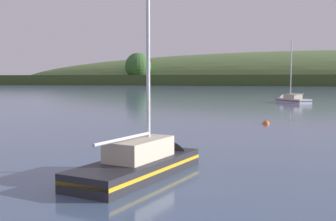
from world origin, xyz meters
TOP-DOWN VIEW (x-y plane):
  - far_shoreline_hill at (36.79, 272.04)m, footprint 542.55×113.73m
  - sailboat_near_mooring at (8.45, 19.72)m, footprint 3.89×7.95m
  - sailboat_outer_reach at (14.95, 72.64)m, footprint 5.91×6.85m
  - mooring_buoy_midchannel at (12.47, 39.85)m, footprint 0.60×0.60m

SIDE VIEW (x-z plane):
  - mooring_buoy_midchannel at x=12.47m, z-range -0.34..0.34m
  - sailboat_near_mooring at x=8.45m, z-range -6.16..6.61m
  - sailboat_outer_reach at x=14.95m, z-range -5.13..5.74m
  - far_shoreline_hill at x=36.79m, z-range -20.43..21.20m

